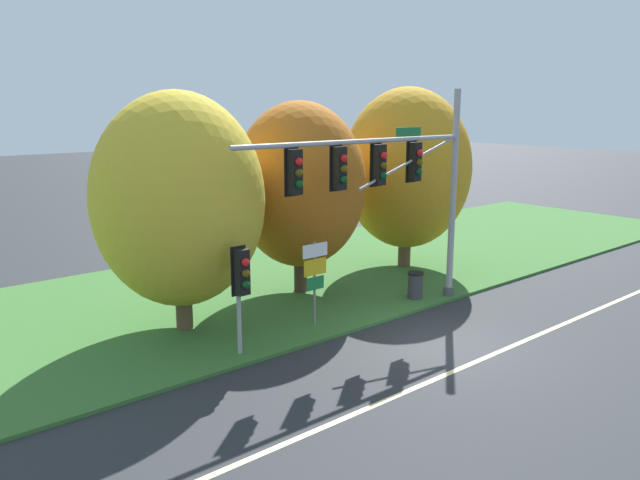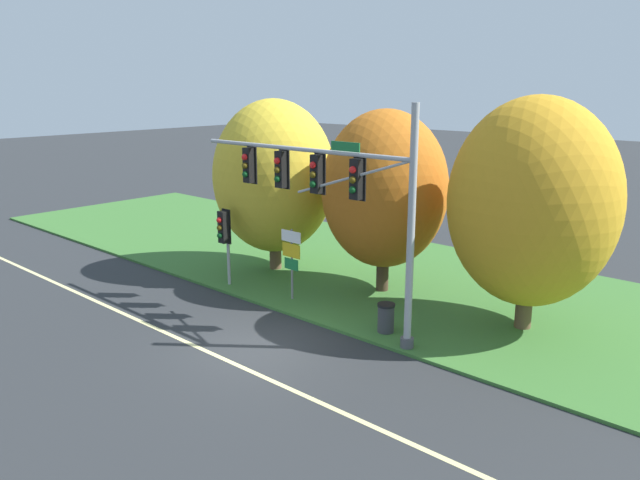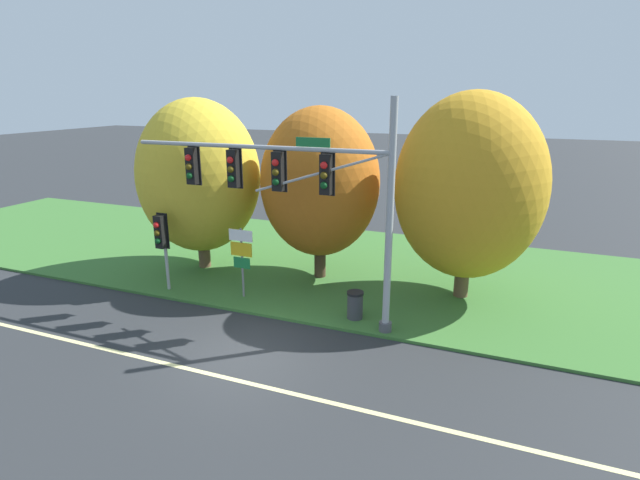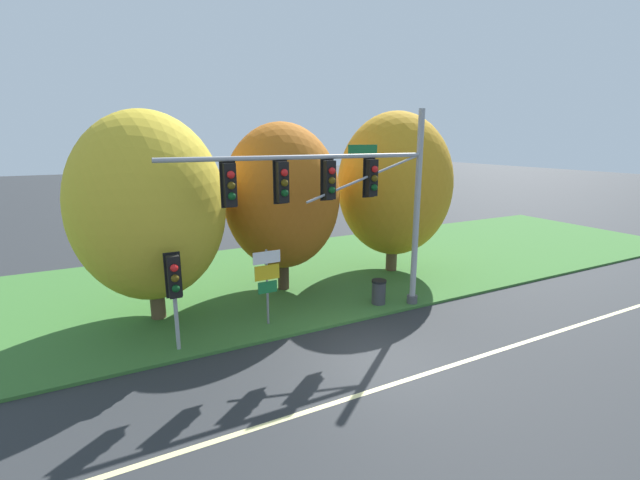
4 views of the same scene
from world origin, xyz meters
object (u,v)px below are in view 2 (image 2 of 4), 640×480
traffic_signal_mast (331,189)px  tree_behind_signpost (533,203)px  trash_bin (386,318)px  tree_nearest_road (274,177)px  pedestrian_signal_near_kerb (224,231)px  tree_left_of_mast (385,189)px  route_sign_post (291,254)px

traffic_signal_mast → tree_behind_signpost: size_ratio=1.24×
traffic_signal_mast → trash_bin: traffic_signal_mast is taller
tree_nearest_road → tree_behind_signpost: bearing=4.2°
pedestrian_signal_near_kerb → tree_left_of_mast: (4.83, 3.61, 1.70)m
tree_behind_signpost → tree_nearest_road: bearing=-175.8°
pedestrian_signal_near_kerb → tree_nearest_road: 3.37m
route_sign_post → tree_nearest_road: size_ratio=0.37×
tree_nearest_road → trash_bin: size_ratio=7.56×
tree_nearest_road → tree_behind_signpost: (10.61, 0.79, 0.16)m
pedestrian_signal_near_kerb → trash_bin: (7.36, 0.39, -1.67)m
traffic_signal_mast → route_sign_post: size_ratio=3.50×
tree_nearest_road → route_sign_post: bearing=-35.2°
route_sign_post → tree_nearest_road: bearing=144.8°
traffic_signal_mast → tree_nearest_road: (-5.73, 3.02, -0.52)m
tree_nearest_road → tree_left_of_mast: size_ratio=1.04×
traffic_signal_mast → route_sign_post: 3.79m
trash_bin → tree_left_of_mast: bearing=128.2°
tree_left_of_mast → trash_bin: tree_left_of_mast is taller
tree_behind_signpost → trash_bin: (-3.03, -3.27, -3.59)m
traffic_signal_mast → pedestrian_signal_near_kerb: (-5.52, 0.15, -2.27)m
tree_left_of_mast → trash_bin: size_ratio=7.25×
tree_left_of_mast → tree_behind_signpost: 5.57m
pedestrian_signal_near_kerb → tree_left_of_mast: tree_left_of_mast is taller
route_sign_post → tree_left_of_mast: 4.14m
traffic_signal_mast → tree_left_of_mast: traffic_signal_mast is taller
trash_bin → tree_nearest_road: bearing=161.9°
route_sign_post → trash_bin: 4.53m
tree_left_of_mast → traffic_signal_mast: bearing=-79.6°
tree_nearest_road → trash_bin: tree_nearest_road is taller
pedestrian_signal_near_kerb → tree_left_of_mast: bearing=36.8°
traffic_signal_mast → tree_left_of_mast: (-0.69, 3.76, -0.57)m
tree_left_of_mast → tree_behind_signpost: bearing=0.5°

